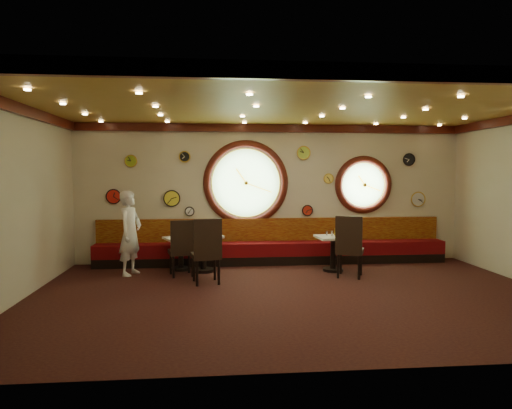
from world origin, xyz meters
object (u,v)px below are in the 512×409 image
table_b (203,248)px  condiment_a_pepper (181,236)px  chair_a (182,244)px  condiment_b_bottle (210,231)px  condiment_a_bottle (188,233)px  table_a (181,249)px  condiment_a_salt (179,235)px  condiment_c_pepper (332,233)px  condiment_c_bottle (335,232)px  condiment_b_salt (200,232)px  table_c (333,249)px  condiment_c_salt (327,233)px  chair_c (349,243)px  chair_b (207,247)px  waiter (130,233)px  condiment_b_pepper (204,232)px

table_b → condiment_a_pepper: bearing=157.0°
chair_a → condiment_b_bottle: (0.55, 0.45, 0.21)m
condiment_a_bottle → chair_a: bearing=-96.0°
table_a → condiment_a_salt: (-0.05, 0.10, 0.30)m
condiment_c_pepper → condiment_c_bottle: size_ratio=0.78×
table_b → condiment_b_salt: bearing=137.5°
table_a → condiment_a_salt: condiment_a_salt is taller
table_c → chair_a: size_ratio=1.05×
condiment_c_salt → condiment_c_bottle: bearing=7.6°
condiment_a_salt → condiment_c_pepper: bearing=-8.7°
chair_c → condiment_c_salt: chair_c is taller
chair_a → condiment_c_pepper: chair_a is taller
chair_b → condiment_a_bottle: (-0.43, 1.40, 0.08)m
chair_b → condiment_c_salt: chair_b is taller
table_c → chair_c: 0.71m
table_a → condiment_b_bottle: bearing=-17.9°
chair_b → condiment_c_salt: bearing=11.1°
table_a → condiment_c_salt: 3.14m
table_a → condiment_b_salt: size_ratio=7.36×
table_a → chair_a: bearing=-83.7°
chair_b → condiment_b_salt: size_ratio=6.74×
condiment_a_bottle → condiment_c_bottle: condiment_c_bottle is taller
condiment_a_bottle → condiment_c_salt: bearing=-7.9°
table_c → waiter: 4.24m
table_c → condiment_c_salt: (-0.12, 0.08, 0.33)m
condiment_b_bottle → waiter: (-1.61, -0.18, -0.01)m
chair_b → condiment_a_bottle: size_ratio=4.24×
condiment_b_bottle → table_c: bearing=-4.9°
chair_c → condiment_b_salt: chair_c is taller
table_b → condiment_a_bottle: condiment_a_bottle is taller
condiment_a_pepper → waiter: size_ratio=0.05×
chair_b → condiment_b_bottle: bearing=77.5°
condiment_a_salt → condiment_c_pepper: 3.29m
condiment_a_pepper → condiment_b_pepper: condiment_b_pepper is taller
chair_a → condiment_c_pepper: bearing=-8.6°
condiment_b_pepper → chair_c: bearing=-15.4°
chair_c → condiment_b_salt: bearing=-173.8°
condiment_b_salt → condiment_a_pepper: condiment_b_salt is taller
condiment_c_pepper → condiment_a_bottle: bearing=171.4°
table_b → table_a: bearing=154.6°
condiment_a_salt → condiment_b_pepper: condiment_b_pepper is taller
condiment_a_salt → condiment_a_pepper: size_ratio=1.01×
condiment_a_pepper → condiment_b_salt: bearing=-19.1°
table_b → chair_a: 0.61m
table_c → condiment_a_salt: size_ratio=8.33×
condiment_c_pepper → condiment_a_salt: bearing=171.3°
table_a → condiment_b_pepper: size_ratio=7.89×
chair_a → waiter: (-1.06, 0.27, 0.21)m
chair_b → condiment_a_salt: bearing=103.2°
condiment_c_pepper → condiment_c_bottle: 0.12m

